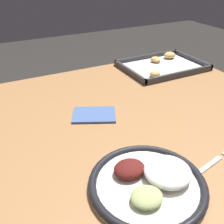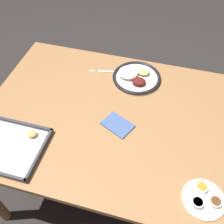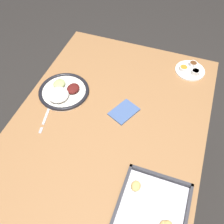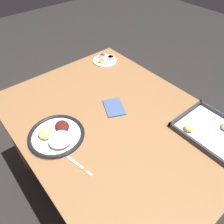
{
  "view_description": "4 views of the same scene",
  "coord_description": "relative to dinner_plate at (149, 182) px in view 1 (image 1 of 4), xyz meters",
  "views": [
    {
      "loc": [
        -0.36,
        -0.66,
        1.22
      ],
      "look_at": [
        -0.03,
        0.0,
        0.78
      ],
      "focal_mm": 42.0,
      "sensor_mm": 36.0,
      "label": 1
    },
    {
      "loc": [
        -0.25,
        0.81,
        1.78
      ],
      "look_at": [
        -0.03,
        0.0,
        0.78
      ],
      "focal_mm": 42.0,
      "sensor_mm": 36.0,
      "label": 2
    },
    {
      "loc": [
        0.74,
        0.28,
        1.82
      ],
      "look_at": [
        -0.03,
        0.0,
        0.78
      ],
      "focal_mm": 42.0,
      "sensor_mm": 36.0,
      "label": 3
    },
    {
      "loc": [
        0.62,
        -0.53,
        1.58
      ],
      "look_at": [
        -0.03,
        0.0,
        0.78
      ],
      "focal_mm": 35.0,
      "sensor_mm": 36.0,
      "label": 4
    }
  ],
  "objects": [
    {
      "name": "baking_tray",
      "position": [
        0.5,
        0.62,
        -0.0
      ],
      "size": [
        0.38,
        0.28,
        0.04
      ],
      "color": "#333338",
      "rests_on": "dining_table"
    },
    {
      "name": "dinner_plate",
      "position": [
        0.0,
        0.0,
        0.0
      ],
      "size": [
        0.28,
        0.28,
        0.05
      ],
      "color": "white",
      "rests_on": "dining_table"
    },
    {
      "name": "dining_table",
      "position": [
        0.08,
        0.3,
        -0.11
      ],
      "size": [
        1.26,
        0.95,
        0.75
      ],
      "color": "olive",
      "rests_on": "ground_plane"
    },
    {
      "name": "napkin",
      "position": [
        0.01,
        0.35,
        -0.01
      ],
      "size": [
        0.17,
        0.15,
        0.01
      ],
      "color": "#3F598C",
      "rests_on": "dining_table"
    },
    {
      "name": "fork",
      "position": [
        0.17,
        -0.01,
        -0.01
      ],
      "size": [
        0.2,
        0.05,
        0.0
      ],
      "rotation": [
        0.0,
        0.0,
        0.2
      ],
      "color": "silver",
      "rests_on": "dining_table"
    }
  ]
}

